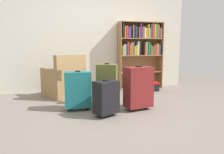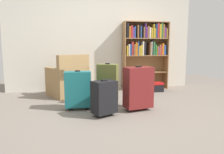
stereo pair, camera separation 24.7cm
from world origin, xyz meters
name	(u,v)px [view 1 (the left image)]	position (x,y,z in m)	size (l,w,h in m)	color
ground_plane	(122,112)	(0.00, 0.00, 0.00)	(8.00, 8.00, 0.00)	slate
back_wall	(97,37)	(0.00, 2.04, 1.30)	(4.57, 0.10, 2.60)	beige
bookshelf	(140,48)	(1.06, 1.83, 1.02)	(1.12, 0.31, 1.66)	olive
armchair	(65,82)	(-0.84, 1.40, 0.32)	(0.95, 0.95, 0.90)	#9E7A4C
mug	(88,95)	(-0.37, 1.22, 0.05)	(0.12, 0.08, 0.10)	white
storage_box	(150,86)	(1.18, 1.44, 0.11)	(0.38, 0.24, 0.21)	black
suitcase_black	(106,97)	(-0.29, -0.11, 0.30)	(0.42, 0.37, 0.57)	black
suitcase_dark_red	(138,87)	(0.32, 0.09, 0.39)	(0.50, 0.34, 0.75)	maroon
suitcase_olive	(107,84)	(-0.13, 0.50, 0.40)	(0.41, 0.33, 0.77)	brown
suitcase_teal	(78,90)	(-0.68, 0.33, 0.35)	(0.45, 0.25, 0.67)	#19666B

